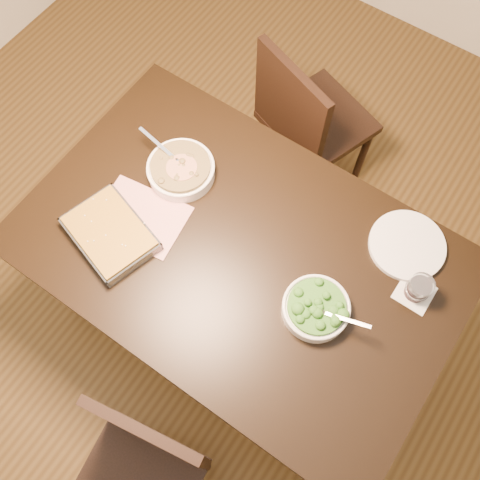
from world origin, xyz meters
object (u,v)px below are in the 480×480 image
Objects in this scene: chair_near at (143,468)px; chair_far at (306,120)px; broccoli_bowl at (316,308)px; wine_tumbler at (419,288)px; baking_dish at (110,234)px; table at (239,261)px; dinner_plate at (407,245)px; stew_bowl at (181,169)px.

chair_near is 1.47m from chair_far.
wine_tumbler is at bearing 44.88° from broccoli_bowl.
chair_near is (0.47, -0.51, -0.33)m from baking_dish.
table is 0.74m from chair_near.
baking_dish is 0.39× the size of chair_far.
wine_tumbler is (0.53, 0.19, 0.14)m from table.
wine_tumbler reaches higher than dinner_plate.
chair_far is (0.15, 0.62, -0.31)m from stew_bowl.
baking_dish is at bearing -166.42° from broccoli_bowl.
table is 0.37m from stew_bowl.
stew_bowl is 0.64m from broccoli_bowl.
chair_near is (0.10, -0.70, -0.20)m from table.
chair_near is (-0.33, -1.02, -0.31)m from dinner_plate.
wine_tumbler is at bearing 160.72° from chair_far.
baking_dish is at bearing -151.89° from table.
dinner_plate is at bearing 36.09° from table.
dinner_plate is 0.29× the size of chair_far.
dinner_plate reaches higher than table.
chair_far is at bearing 103.01° from table.
stew_bowl is 0.85m from wine_tumbler.
wine_tumbler is 0.95m from chair_far.
baking_dish is 0.95m from dinner_plate.
wine_tumbler is 0.16m from dinner_plate.
chair_near is 0.95× the size of chair_far.
chair_far is (0.19, 0.94, -0.30)m from baking_dish.
broccoli_bowl is 0.95× the size of dinner_plate.
chair_near is at bearing 120.04° from chair_far.
chair_far is (-0.61, 0.43, -0.28)m from dinner_plate.
table is at bearing -20.61° from stew_bowl.
chair_near is at bearing -115.42° from wine_tumbler.
dinner_plate is (0.80, 0.51, -0.02)m from baking_dish.
chair_far is at bearing 76.54° from stew_bowl.
table is 0.79m from chair_far.
wine_tumbler reaches higher than chair_near.
wine_tumbler is 0.34× the size of dinner_plate.
dinner_plate is at bearing 14.47° from stew_bowl.
wine_tumbler is 0.10× the size of chair_near.
wine_tumbler is 0.10× the size of chair_far.
table is at bearing -143.91° from dinner_plate.
table is 4.22× the size of baking_dish.
chair_far reaches higher than stew_bowl.
chair_far is (-0.70, 0.56, -0.32)m from wine_tumbler.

